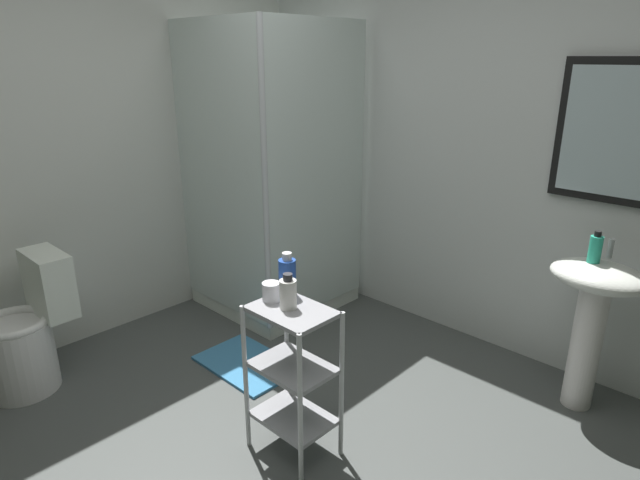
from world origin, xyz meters
TOP-DOWN VIEW (x-y plane):
  - ground_plane at (0.00, 0.00)m, footprint 4.20×4.20m
  - wall_back at (0.01, 1.85)m, footprint 4.20×0.14m
  - wall_left at (-1.85, 0.00)m, footprint 0.10×4.20m
  - shower_stall at (-1.23, 1.18)m, footprint 0.92×0.92m
  - pedestal_sink at (0.81, 1.52)m, footprint 0.46×0.37m
  - sink_faucet at (0.81, 1.64)m, footprint 0.03×0.03m
  - toilet at (-1.48, -0.42)m, footprint 0.37×0.49m
  - storage_cart at (-0.03, 0.23)m, footprint 0.38×0.28m
  - hand_soap_bottle at (0.78, 1.52)m, footprint 0.06×0.06m
  - shampoo_bottle_blue at (-0.15, 0.32)m, footprint 0.08×0.08m
  - lotion_bottle_white at (-0.05, 0.23)m, footprint 0.08×0.08m
  - rinse_cup at (-0.16, 0.23)m, footprint 0.08×0.08m
  - bath_mat at (-0.77, 0.54)m, footprint 0.60×0.40m

SIDE VIEW (x-z plane):
  - ground_plane at x=0.00m, z-range -0.02..0.00m
  - bath_mat at x=-0.77m, z-range 0.00..0.02m
  - toilet at x=-1.48m, z-range -0.07..0.69m
  - storage_cart at x=-0.03m, z-range 0.07..0.81m
  - shower_stall at x=-1.23m, z-range -0.54..1.46m
  - pedestal_sink at x=0.81m, z-range 0.17..0.98m
  - rinse_cup at x=-0.16m, z-range 0.74..0.83m
  - lotion_bottle_white at x=-0.05m, z-range 0.73..0.89m
  - shampoo_bottle_blue at x=-0.15m, z-range 0.73..0.93m
  - sink_faucet at x=0.81m, z-range 0.81..0.91m
  - hand_soap_bottle at x=0.78m, z-range 0.80..0.96m
  - wall_left at x=-1.85m, z-range 0.00..2.50m
  - wall_back at x=0.01m, z-range 0.00..2.50m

